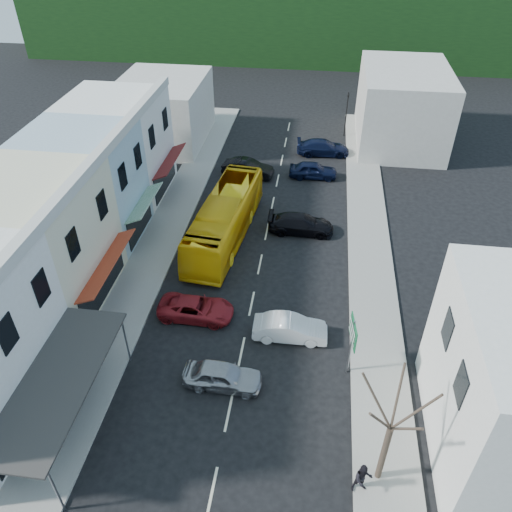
{
  "coord_description": "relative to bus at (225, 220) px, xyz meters",
  "views": [
    {
      "loc": [
        3.35,
        -18.65,
        21.01
      ],
      "look_at": [
        0.0,
        6.0,
        2.2
      ],
      "focal_mm": 35.0,
      "sensor_mm": 36.0,
      "label": 1
    }
  ],
  "objects": [
    {
      "name": "bus",
      "position": [
        0.0,
        0.0,
        0.0
      ],
      "size": [
        3.66,
        11.79,
        3.1
      ],
      "primitive_type": "imported",
      "rotation": [
        0.0,
        0.0,
        -0.1
      ],
      "color": "yellow",
      "rests_on": "ground"
    },
    {
      "name": "shopfront_row",
      "position": [
        -9.59,
        -5.84,
        2.45
      ],
      "size": [
        8.25,
        30.0,
        8.0
      ],
      "color": "silver",
      "rests_on": "ground"
    },
    {
      "name": "car_red",
      "position": [
        -0.22,
        -8.4,
        -0.85
      ],
      "size": [
        4.65,
        2.02,
        1.4
      ],
      "primitive_type": "imported",
      "rotation": [
        0.0,
        0.0,
        1.54
      ],
      "color": "maroon",
      "rests_on": "ground"
    },
    {
      "name": "traffic_signal",
      "position": [
        8.7,
        19.56,
        0.72
      ],
      "size": [
        1.0,
        1.18,
        4.53
      ],
      "primitive_type": null,
      "rotation": [
        0.0,
        0.0,
        2.82
      ],
      "color": "black",
      "rests_on": "ground"
    },
    {
      "name": "car_navy_mid",
      "position": [
        5.92,
        10.15,
        -0.85
      ],
      "size": [
        4.46,
        1.95,
        1.4
      ],
      "primitive_type": "imported",
      "rotation": [
        0.0,
        0.0,
        1.61
      ],
      "color": "black",
      "rests_on": "ground"
    },
    {
      "name": "car_black_near",
      "position": [
        5.39,
        1.47,
        -0.85
      ],
      "size": [
        4.51,
        1.87,
        1.4
      ],
      "primitive_type": "imported",
      "rotation": [
        0.0,
        0.0,
        1.58
      ],
      "color": "black",
      "rests_on": "ground"
    },
    {
      "name": "distant_block_left",
      "position": [
        -9.1,
        16.16,
        1.45
      ],
      "size": [
        8.0,
        10.0,
        6.0
      ],
      "primitive_type": "cube",
      "color": "#B7B2A8",
      "rests_on": "ground"
    },
    {
      "name": "car_white",
      "position": [
        5.47,
        -9.37,
        -0.85
      ],
      "size": [
        4.45,
        1.92,
        1.4
      ],
      "primitive_type": "imported",
      "rotation": [
        0.0,
        0.0,
        1.6
      ],
      "color": "white",
      "rests_on": "ground"
    },
    {
      "name": "street_tree",
      "position": [
        9.97,
        -17.27,
        2.1
      ],
      "size": [
        3.0,
        3.0,
        7.29
      ],
      "primitive_type": null,
      "rotation": [
        0.0,
        0.0,
        -0.16
      ],
      "color": "#3C2F25",
      "rests_on": "ground"
    },
    {
      "name": "pedestrian_right",
      "position": [
        9.2,
        -17.97,
        -0.55
      ],
      "size": [
        0.79,
        0.6,
        1.7
      ],
      "primitive_type": "imported",
      "rotation": [
        0.0,
        0.0,
        0.26
      ],
      "color": "black",
      "rests_on": "sidewalk_right"
    },
    {
      "name": "sidewalk_right",
      "position": [
        10.4,
        -0.84,
        -1.48
      ],
      "size": [
        3.0,
        52.0,
        0.15
      ],
      "primitive_type": "cube",
      "color": "gray",
      "rests_on": "ground"
    },
    {
      "name": "direction_sign",
      "position": [
        8.7,
        -11.47,
        0.32
      ],
      "size": [
        0.62,
        1.73,
        3.74
      ],
      "primitive_type": null,
      "rotation": [
        0.0,
        0.0,
        0.13
      ],
      "color": "#125E31",
      "rests_on": "ground"
    },
    {
      "name": "ground",
      "position": [
        2.9,
        -10.84,
        -1.55
      ],
      "size": [
        120.0,
        120.0,
        0.0
      ],
      "primitive_type": "plane",
      "color": "black",
      "rests_on": "ground"
    },
    {
      "name": "pedestrian_left",
      "position": [
        -5.38,
        -10.81,
        -0.55
      ],
      "size": [
        0.61,
        0.71,
        1.7
      ],
      "primitive_type": "imported",
      "rotation": [
        0.0,
        0.0,
        2.0
      ],
      "color": "black",
      "rests_on": "sidewalk_left"
    },
    {
      "name": "car_navy_far",
      "position": [
        6.65,
        14.9,
        -0.85
      ],
      "size": [
        4.65,
        2.24,
        1.4
      ],
      "primitive_type": "imported",
      "rotation": [
        0.0,
        0.0,
        1.66
      ],
      "color": "black",
      "rests_on": "ground"
    },
    {
      "name": "sidewalk_left",
      "position": [
        -4.6,
        -0.84,
        -1.48
      ],
      "size": [
        3.0,
        52.0,
        0.15
      ],
      "primitive_type": "cube",
      "color": "gray",
      "rests_on": "ground"
    },
    {
      "name": "car_black_far",
      "position": [
        0.2,
        9.65,
        -0.85
      ],
      "size": [
        4.6,
        2.36,
        1.4
      ],
      "primitive_type": "imported",
      "rotation": [
        0.0,
        0.0,
        1.44
      ],
      "color": "black",
      "rests_on": "ground"
    },
    {
      "name": "distant_block_right",
      "position": [
        13.9,
        19.16,
        1.95
      ],
      "size": [
        8.0,
        12.0,
        7.0
      ],
      "primitive_type": "cube",
      "color": "#B7B2A8",
      "rests_on": "ground"
    },
    {
      "name": "car_silver",
      "position": [
        2.31,
        -13.2,
        -0.85
      ],
      "size": [
        4.44,
        1.9,
        1.4
      ],
      "primitive_type": "imported",
      "rotation": [
        0.0,
        0.0,
        1.55
      ],
      "color": "#A3A3A8",
      "rests_on": "ground"
    }
  ]
}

